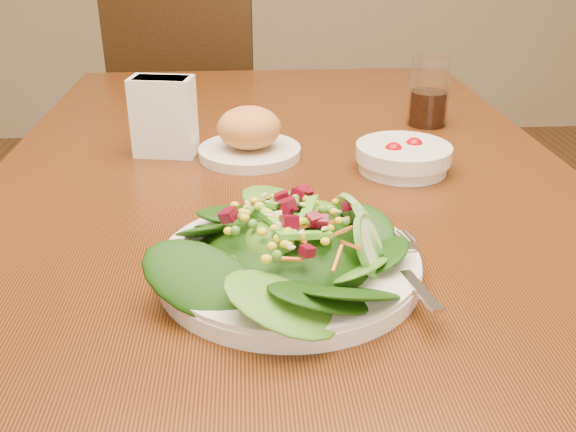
# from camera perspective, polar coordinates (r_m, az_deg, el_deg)

# --- Properties ---
(dining_table) EXTENTS (0.90, 1.40, 0.75)m
(dining_table) POSITION_cam_1_polar(r_m,az_deg,el_deg) (1.03, -0.30, -1.27)
(dining_table) COLOR #602C0E
(dining_table) RESTS_ON ground_plane
(chair_far) EXTENTS (0.48, 0.48, 0.92)m
(chair_far) POSITION_cam_1_polar(r_m,az_deg,el_deg) (2.01, -8.34, 7.16)
(chair_far) COLOR black
(chair_far) RESTS_ON ground_plane
(salad_plate) EXTENTS (0.29, 0.29, 0.08)m
(salad_plate) POSITION_cam_1_polar(r_m,az_deg,el_deg) (0.70, 0.93, -2.98)
(salad_plate) COLOR silver
(salad_plate) RESTS_ON dining_table
(bread_plate) EXTENTS (0.17, 0.17, 0.08)m
(bread_plate) POSITION_cam_1_polar(r_m,az_deg,el_deg) (1.04, -3.46, 7.02)
(bread_plate) COLOR silver
(bread_plate) RESTS_ON dining_table
(tomato_bowl) EXTENTS (0.15, 0.15, 0.05)m
(tomato_bowl) POSITION_cam_1_polar(r_m,az_deg,el_deg) (1.00, 10.20, 5.17)
(tomato_bowl) COLOR silver
(tomato_bowl) RESTS_ON dining_table
(drinking_glass) EXTENTS (0.07, 0.07, 0.13)m
(drinking_glass) POSITION_cam_1_polar(r_m,az_deg,el_deg) (1.23, 12.41, 10.37)
(drinking_glass) COLOR silver
(drinking_glass) RESTS_ON dining_table
(napkin_holder) EXTENTS (0.11, 0.07, 0.13)m
(napkin_holder) POSITION_cam_1_polar(r_m,az_deg,el_deg) (1.06, -10.99, 8.85)
(napkin_holder) COLOR white
(napkin_holder) RESTS_ON dining_table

